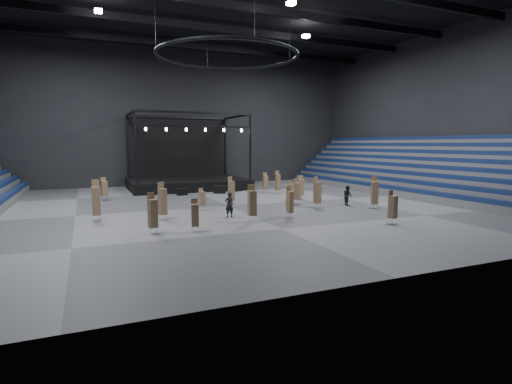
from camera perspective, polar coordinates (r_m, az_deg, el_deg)
name	(u,v)px	position (r m, az deg, el deg)	size (l,w,h in m)	color
floor	(228,206)	(35.76, -3.96, -2.01)	(50.00, 50.00, 0.00)	#565558
wall_back	(177,118)	(55.71, -11.29, 10.34)	(50.00, 0.20, 18.00)	black
wall_front	(406,53)	(17.31, 20.62, 18.04)	(50.00, 0.20, 18.00)	black
wall_right	(440,112)	(49.65, 24.83, 10.28)	(0.20, 42.00, 18.00)	black
bleachers_right	(423,178)	(48.18, 22.75, 1.84)	(7.20, 40.00, 6.40)	#545456
stage	(186,176)	(51.11, -9.98, 2.22)	(14.00, 10.00, 9.20)	black
truss_ring	(227,56)	(36.11, -4.14, 18.82)	(12.30, 12.30, 5.15)	black
roof_girders	(227,4)	(37.21, -4.20, 25.16)	(49.00, 30.35, 0.70)	black
flight_case_left	(182,192)	(43.81, -10.53, 0.02)	(1.11, 0.55, 0.74)	black
flight_case_mid	(220,190)	(44.90, -5.21, 0.35)	(1.29, 0.65, 0.86)	black
flight_case_right	(236,188)	(46.71, -2.91, 0.64)	(1.34, 0.67, 0.90)	black
chair_stack_0	(265,182)	(45.25, 1.36, 1.43)	(0.56, 0.56, 2.29)	silver
chair_stack_1	(96,200)	(30.62, -21.87, -1.11)	(0.58, 0.58, 3.00)	silver
chair_stack_2	(231,190)	(36.28, -3.55, 0.22)	(0.58, 0.58, 2.60)	silver
chair_stack_3	(252,202)	(28.38, -0.57, -1.50)	(0.57, 0.57, 2.66)	silver
chair_stack_4	(317,192)	(34.92, 8.76, 0.02)	(0.65, 0.65, 2.73)	silver
chair_stack_5	(104,188)	(41.64, -20.87, 0.52)	(0.65, 0.65, 2.29)	silver
chair_stack_6	(162,201)	(29.68, -13.22, -1.24)	(0.62, 0.62, 2.80)	silver
chair_stack_7	(290,202)	(30.27, 4.85, -1.36)	(0.49, 0.49, 2.35)	silver
chair_stack_8	(375,192)	(35.49, 16.59, -0.01)	(0.64, 0.64, 2.83)	silver
chair_stack_9	(153,213)	(25.34, -14.55, -2.89)	(0.60, 0.60, 2.57)	silver
chair_stack_10	(301,187)	(40.18, 6.44, 0.77)	(0.63, 0.63, 2.40)	silver
chair_stack_11	(202,198)	(33.60, -7.73, -0.92)	(0.53, 0.53, 1.86)	silver
chair_stack_12	(297,191)	(36.95, 5.89, 0.19)	(0.65, 0.65, 2.36)	silver
chair_stack_13	(195,215)	(25.41, -8.73, -3.21)	(0.49, 0.49, 2.11)	silver
chair_stack_14	(290,190)	(38.93, 4.89, 0.24)	(0.51, 0.51, 1.96)	silver
chair_stack_15	(393,206)	(29.24, 18.94, -1.95)	(0.58, 0.58, 2.34)	silver
chair_stack_16	(278,182)	(44.40, 3.13, 1.43)	(0.47, 0.47, 2.56)	silver
man_center	(229,205)	(30.11, -3.84, -1.83)	(0.71, 0.46, 1.94)	black
crew_member	(348,195)	(36.92, 12.96, -0.48)	(0.88, 0.68, 1.80)	black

